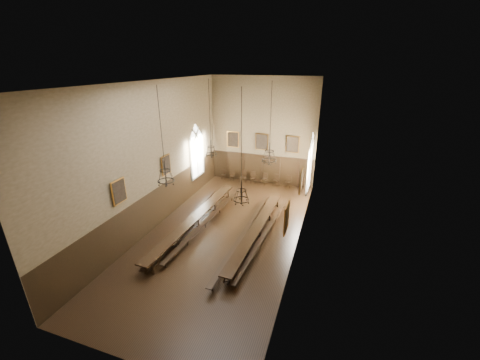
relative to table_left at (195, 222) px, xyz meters
The scene contains 34 objects.
floor 2.00m from the table_left, ahead, with size 9.00×18.00×0.02m, color black.
ceiling 8.82m from the table_left, ahead, with size 9.00×18.00×0.02m, color black.
wall_back 10.06m from the table_left, 77.70° to the left, with size 9.00×0.02×9.00m, color #826E50.
wall_front 10.11m from the table_left, 77.79° to the right, with size 9.00×0.02×9.00m, color #826E50.
wall_left 4.82m from the table_left, behind, with size 0.02×18.00×9.00m, color #826E50.
wall_right 7.65m from the table_left, ahead, with size 0.02×18.00×9.00m, color #826E50.
wainscot_panelling 2.13m from the table_left, ahead, with size 9.00×18.00×2.50m, color black, non-canonical shape.
table_left is the anchor object (origin of this frame).
table_right 4.02m from the table_left, ahead, with size 1.00×9.72×0.76m.
bench_left_outer 0.64m from the table_left, 160.14° to the right, with size 0.91×10.07×0.45m.
bench_left_inner 0.64m from the table_left, 18.72° to the left, with size 0.80×9.35×0.42m.
bench_right_inner 3.35m from the table_left, ahead, with size 0.39×10.36×0.47m.
bench_right_outer 4.56m from the table_left, ahead, with size 0.94×9.77×0.44m.
chair_0 8.68m from the table_left, 99.76° to the left, with size 0.41×0.41×0.86m.
chair_1 8.53m from the table_left, 94.13° to the left, with size 0.42×0.42×0.87m.
chair_2 8.46m from the table_left, 86.77° to the left, with size 0.49×0.49×1.01m.
chair_3 8.61m from the table_left, 80.96° to the left, with size 0.55×0.55×1.02m.
chair_4 8.80m from the table_left, 74.33° to the left, with size 0.56×0.56×1.02m.
chair_5 9.22m from the table_left, 68.54° to the left, with size 0.48×0.48×0.98m.
chair_6 9.64m from the table_left, 62.45° to the left, with size 0.49×0.49×1.01m.
chair_7 10.10m from the table_left, 56.68° to the left, with size 0.50×0.50×0.91m.
chandelier_back_left 5.00m from the table_left, 90.65° to the left, with size 0.77×0.77×5.01m.
chandelier_back_right 6.32m from the table_left, 26.16° to the left, with size 0.90×0.90×4.79m.
chandelier_front_left 5.27m from the table_left, 87.34° to the right, with size 0.85×0.85×4.73m.
chandelier_front_right 6.13m from the table_left, 33.68° to the right, with size 0.77×0.77×5.32m.
portrait_back_0 9.46m from the table_left, 94.16° to the left, with size 1.10×0.12×1.40m.
portrait_back_1 9.64m from the table_left, 77.53° to the left, with size 1.10×0.12×1.40m.
portrait_back_2 10.48m from the table_left, 62.75° to the left, with size 1.10×0.12×1.40m.
portrait_left_0 4.20m from the table_left, 158.21° to the left, with size 0.12×1.00×1.30m.
portrait_left_1 5.40m from the table_left, 124.45° to the right, with size 0.12×1.00×1.30m.
portrait_right_0 7.21m from the table_left, ahead, with size 0.12×1.00×1.30m.
portrait_right_1 7.97m from the table_left, 29.13° to the right, with size 0.12×1.00×1.30m.
window_right 8.92m from the table_left, 40.57° to the left, with size 0.20×2.20×4.60m, color white, non-canonical shape.
window_left 6.70m from the table_left, 114.33° to the left, with size 0.20×2.20×4.60m, color white, non-canonical shape.
Camera 1 is at (6.05, -14.67, 9.90)m, focal length 22.00 mm.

